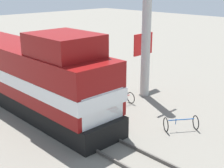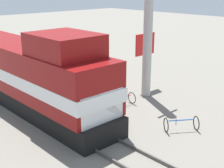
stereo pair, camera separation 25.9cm
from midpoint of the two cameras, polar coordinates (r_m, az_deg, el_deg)
name	(u,v)px [view 2 (the right image)]	position (r m, az deg, el deg)	size (l,w,h in m)	color
ground_plane	(54,118)	(18.03, -10.17, -6.10)	(120.00, 120.00, 0.00)	slate
rail_near	(43,120)	(17.66, -12.14, -6.48)	(0.08, 32.26, 0.15)	#4C4742
rail_far	(64,113)	(18.36, -8.31, -5.30)	(0.08, 32.26, 0.15)	#4C4742
locomotive	(26,73)	(19.69, -15.08, 2.03)	(3.02, 15.76, 4.93)	black
utility_pole	(148,30)	(20.32, 6.96, 9.71)	(1.80, 0.59, 8.75)	#B2B2AD
vendor_umbrella	(94,68)	(19.96, -2.97, 2.89)	(2.06, 2.06, 2.32)	#4C4C4C
billboard_sign	(145,48)	(22.20, 6.38, 6.57)	(1.90, 0.12, 3.95)	#595959
shrub_cluster	(88,94)	(20.39, -4.08, -1.82)	(0.77, 0.77, 0.77)	#236028
person_bystander	(116,97)	(18.13, 1.06, -2.39)	(0.34, 0.34, 1.76)	#2D3347
bicycle	(122,100)	(19.25, 2.27, -3.03)	(1.69, 0.89, 0.73)	black
bicycle_spare	(181,124)	(16.52, 12.98, -7.13)	(1.80, 1.57, 0.75)	black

